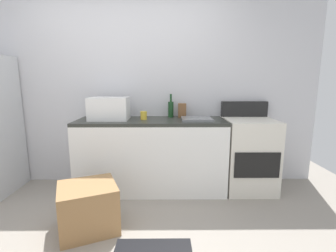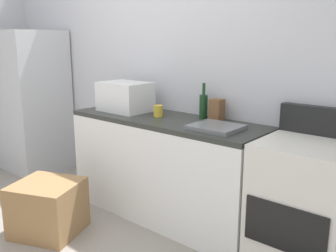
{
  "view_description": "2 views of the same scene",
  "coord_description": "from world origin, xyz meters",
  "px_view_note": "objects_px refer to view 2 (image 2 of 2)",
  "views": [
    {
      "loc": [
        0.48,
        -1.72,
        1.36
      ],
      "look_at": [
        0.51,
        1.17,
        0.83
      ],
      "focal_mm": 25.84,
      "sensor_mm": 36.0,
      "label": 1
    },
    {
      "loc": [
        2.3,
        -1.14,
        1.55
      ],
      "look_at": [
        0.47,
        1.03,
        0.89
      ],
      "focal_mm": 39.29,
      "sensor_mm": 36.0,
      "label": 2
    }
  ],
  "objects_px": {
    "stove_oven": "(303,205)",
    "wine_bottle": "(203,105)",
    "microwave": "(125,97)",
    "cardboard_box_medium": "(48,208)",
    "coffee_mug": "(158,111)",
    "refrigerator": "(33,102)",
    "knife_block": "(217,110)"
  },
  "relations": [
    {
      "from": "refrigerator",
      "to": "knife_block",
      "type": "distance_m",
      "value": 2.46
    },
    {
      "from": "knife_block",
      "to": "coffee_mug",
      "type": "bearing_deg",
      "value": -159.15
    },
    {
      "from": "coffee_mug",
      "to": "knife_block",
      "type": "xyz_separation_m",
      "value": [
        0.48,
        0.18,
        0.04
      ]
    },
    {
      "from": "refrigerator",
      "to": "microwave",
      "type": "distance_m",
      "value": 1.56
    },
    {
      "from": "microwave",
      "to": "knife_block",
      "type": "xyz_separation_m",
      "value": [
        0.89,
        0.18,
        -0.05
      ]
    },
    {
      "from": "cardboard_box_medium",
      "to": "knife_block",
      "type": "bearing_deg",
      "value": 48.42
    },
    {
      "from": "coffee_mug",
      "to": "microwave",
      "type": "bearing_deg",
      "value": -179.94
    },
    {
      "from": "refrigerator",
      "to": "microwave",
      "type": "relative_size",
      "value": 3.61
    },
    {
      "from": "microwave",
      "to": "cardboard_box_medium",
      "type": "relative_size",
      "value": 0.91
    },
    {
      "from": "stove_oven",
      "to": "coffee_mug",
      "type": "xyz_separation_m",
      "value": [
        -1.31,
        0.0,
        0.48
      ]
    },
    {
      "from": "stove_oven",
      "to": "wine_bottle",
      "type": "distance_m",
      "value": 1.13
    },
    {
      "from": "knife_block",
      "to": "cardboard_box_medium",
      "type": "distance_m",
      "value": 1.6
    },
    {
      "from": "wine_bottle",
      "to": "cardboard_box_medium",
      "type": "bearing_deg",
      "value": -126.36
    },
    {
      "from": "microwave",
      "to": "knife_block",
      "type": "bearing_deg",
      "value": 11.59
    },
    {
      "from": "stove_oven",
      "to": "knife_block",
      "type": "distance_m",
      "value": 1.0
    },
    {
      "from": "cardboard_box_medium",
      "to": "coffee_mug",
      "type": "bearing_deg",
      "value": 62.62
    },
    {
      "from": "microwave",
      "to": "coffee_mug",
      "type": "bearing_deg",
      "value": 0.06
    },
    {
      "from": "microwave",
      "to": "stove_oven",
      "type": "bearing_deg",
      "value": 0.0
    },
    {
      "from": "refrigerator",
      "to": "stove_oven",
      "type": "distance_m",
      "value": 3.29
    },
    {
      "from": "knife_block",
      "to": "wine_bottle",
      "type": "bearing_deg",
      "value": 173.08
    },
    {
      "from": "wine_bottle",
      "to": "knife_block",
      "type": "height_order",
      "value": "wine_bottle"
    },
    {
      "from": "coffee_mug",
      "to": "cardboard_box_medium",
      "type": "relative_size",
      "value": 0.2
    },
    {
      "from": "refrigerator",
      "to": "stove_oven",
      "type": "height_order",
      "value": "refrigerator"
    },
    {
      "from": "microwave",
      "to": "knife_block",
      "type": "relative_size",
      "value": 2.56
    },
    {
      "from": "stove_oven",
      "to": "wine_bottle",
      "type": "bearing_deg",
      "value": 168.32
    },
    {
      "from": "wine_bottle",
      "to": "microwave",
      "type": "bearing_deg",
      "value": -164.99
    },
    {
      "from": "refrigerator",
      "to": "microwave",
      "type": "bearing_deg",
      "value": 2.04
    },
    {
      "from": "coffee_mug",
      "to": "refrigerator",
      "type": "bearing_deg",
      "value": -178.38
    },
    {
      "from": "wine_bottle",
      "to": "knife_block",
      "type": "xyz_separation_m",
      "value": [
        0.14,
        -0.02,
        -0.02
      ]
    },
    {
      "from": "refrigerator",
      "to": "stove_oven",
      "type": "bearing_deg",
      "value": 0.97
    },
    {
      "from": "stove_oven",
      "to": "knife_block",
      "type": "height_order",
      "value": "stove_oven"
    },
    {
      "from": "wine_bottle",
      "to": "knife_block",
      "type": "distance_m",
      "value": 0.15
    }
  ]
}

